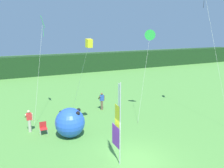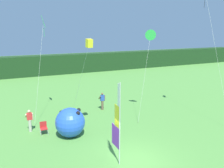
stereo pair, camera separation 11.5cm
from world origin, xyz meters
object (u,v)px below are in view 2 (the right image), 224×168
at_px(inflatable_balloon, 70,122).
at_px(kite_yellow_box_0, 89,44).
at_px(kite_black_diamond_2, 207,4).
at_px(kite_green_diamond_1, 43,26).
at_px(person_mid_field, 102,101).
at_px(kite_green_delta_3, 151,35).
at_px(folding_chair, 44,127).
at_px(person_near_banner, 30,120).
at_px(banner_flag, 117,125).

height_order(inflatable_balloon, kite_yellow_box_0, kite_yellow_box_0).
bearing_deg(inflatable_balloon, kite_black_diamond_2, -3.89).
bearing_deg(kite_green_diamond_1, person_mid_field, -8.85).
height_order(inflatable_balloon, kite_black_diamond_2, kite_black_diamond_2).
height_order(kite_black_diamond_2, kite_green_delta_3, kite_black_diamond_2).
relative_size(kite_green_diamond_1, kite_black_diamond_2, 0.81).
distance_m(person_mid_field, kite_green_delta_3, 7.30).
xyz_separation_m(person_mid_field, kite_green_delta_3, (3.19, -2.75, 5.97)).
distance_m(kite_green_diamond_1, kite_black_diamond_2, 13.00).
distance_m(person_mid_field, folding_chair, 6.49).
relative_size(person_near_banner, person_mid_field, 1.02).
bearing_deg(kite_green_diamond_1, kite_green_delta_3, -23.68).
distance_m(person_mid_field, kite_yellow_box_0, 7.33).
relative_size(person_mid_field, inflatable_balloon, 0.80).
distance_m(person_near_banner, kite_yellow_box_0, 7.04).
xyz_separation_m(inflatable_balloon, kite_green_diamond_1, (-0.70, 4.93, 6.49)).
bearing_deg(person_mid_field, banner_flag, -106.35).
xyz_separation_m(person_near_banner, inflatable_balloon, (2.50, -1.94, 0.14)).
height_order(banner_flag, kite_green_diamond_1, kite_green_diamond_1).
xyz_separation_m(kite_yellow_box_0, kite_green_diamond_1, (-2.22, 4.89, 1.17)).
relative_size(folding_chair, kite_black_diamond_2, 0.09).
distance_m(folding_chair, kite_black_diamond_2, 15.37).
relative_size(banner_flag, person_near_banner, 2.81).
relative_size(folding_chair, kite_green_delta_3, 0.12).
bearing_deg(kite_black_diamond_2, kite_green_diamond_1, 153.93).
xyz_separation_m(person_near_banner, folding_chair, (0.84, -0.80, -0.38)).
distance_m(folding_chair, kite_green_delta_3, 10.93).
bearing_deg(folding_chair, kite_yellow_box_0, -19.17).
distance_m(kite_yellow_box_0, kite_green_diamond_1, 5.49).
bearing_deg(kite_green_diamond_1, folding_chair, -104.23).
distance_m(person_near_banner, person_mid_field, 6.94).
relative_size(person_near_banner, kite_black_diamond_2, 0.16).
relative_size(banner_flag, person_mid_field, 2.86).
bearing_deg(kite_green_diamond_1, inflatable_balloon, -81.86).
bearing_deg(kite_green_delta_3, person_near_banner, 177.04).
xyz_separation_m(banner_flag, kite_yellow_box_0, (-0.08, 4.26, 4.11)).
bearing_deg(kite_green_delta_3, kite_black_diamond_2, -30.99).
xyz_separation_m(banner_flag, kite_green_diamond_1, (-2.30, 9.15, 5.28)).
distance_m(inflatable_balloon, folding_chair, 2.08).
height_order(folding_chair, kite_yellow_box_0, kite_yellow_box_0).
distance_m(person_mid_field, kite_black_diamond_2, 11.83).
xyz_separation_m(person_near_banner, kite_black_diamond_2, (13.38, -2.68, 8.31)).
bearing_deg(kite_black_diamond_2, kite_yellow_box_0, 175.24).
height_order(kite_yellow_box_0, kite_green_diamond_1, kite_green_diamond_1).
bearing_deg(inflatable_balloon, kite_green_delta_3, 11.22).
bearing_deg(kite_black_diamond_2, kite_green_delta_3, 149.01).
bearing_deg(person_near_banner, kite_yellow_box_0, -25.34).
bearing_deg(folding_chair, banner_flag, -58.72).
bearing_deg(person_mid_field, kite_black_diamond_2, -35.86).
xyz_separation_m(folding_chair, kite_green_diamond_1, (0.96, 3.78, 7.01)).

